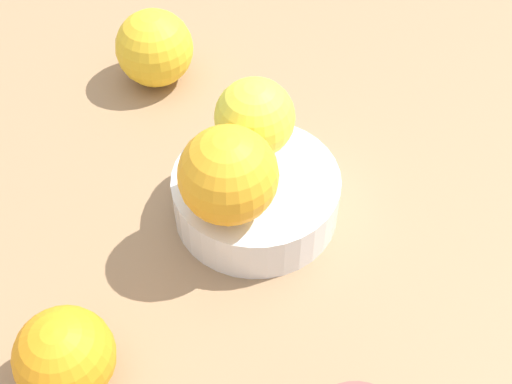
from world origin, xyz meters
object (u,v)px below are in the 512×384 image
orange_in_bowl_0 (228,175)px  orange_loose_0 (65,357)px  orange_in_bowl_1 (255,118)px  orange_loose_1 (157,47)px  fruit_bowl (256,196)px

orange_in_bowl_0 → orange_loose_0: (15.41, 5.26, -4.56)cm
orange_loose_0 → orange_in_bowl_1: bearing=-153.7°
orange_loose_0 → orange_loose_1: size_ratio=0.91×
fruit_bowl → orange_in_bowl_0: 7.03cm
orange_in_bowl_0 → orange_loose_1: size_ratio=1.00×
orange_in_bowl_1 → orange_loose_0: 23.10cm
orange_in_bowl_1 → orange_loose_0: orange_in_bowl_1 is taller
fruit_bowl → orange_in_bowl_1: orange_in_bowl_1 is taller
fruit_bowl → orange_in_bowl_0: orange_in_bowl_0 is taller
orange_in_bowl_0 → orange_loose_1: bearing=-99.4°
orange_in_bowl_1 → orange_loose_0: size_ratio=0.95×
orange_in_bowl_0 → orange_loose_1: 22.25cm
fruit_bowl → orange_loose_0: bearing=20.2°
orange_loose_0 → orange_in_bowl_0: bearing=-161.1°
orange_in_bowl_1 → orange_loose_1: 17.22cm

